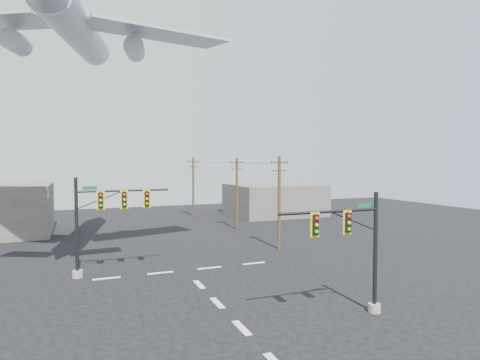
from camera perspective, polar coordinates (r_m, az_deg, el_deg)
name	(u,v)px	position (r m, az deg, el deg)	size (l,w,h in m)	color
ground	(242,328)	(22.32, 0.24, -20.30)	(120.00, 120.00, 0.00)	black
lane_markings	(211,296)	(27.02, -4.19, -16.15)	(14.00, 21.20, 0.01)	beige
signal_mast_near	(357,250)	(23.70, 16.27, -9.56)	(6.57, 0.77, 6.98)	gray
signal_mast_far	(101,220)	(32.38, -19.16, -5.41)	(7.26, 0.83, 7.54)	gray
utility_pole_a	(279,201)	(39.99, 5.59, -2.95)	(1.85, 0.31, 9.24)	#49341F
utility_pole_b	(237,192)	(51.62, -0.44, -1.70)	(1.87, 0.31, 9.23)	#49341F
utility_pole_c	(193,186)	(64.15, -6.67, -0.80)	(1.93, 0.36, 9.42)	#49341F
power_lines	(230,163)	(51.88, -1.37, 2.49)	(3.75, 26.48, 0.10)	black
airliner	(77,30)	(38.67, -22.11, 19.19)	(25.78, 27.47, 7.24)	silver
building_right	(274,199)	(66.41, 4.86, -2.78)	(14.00, 12.00, 5.00)	slate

